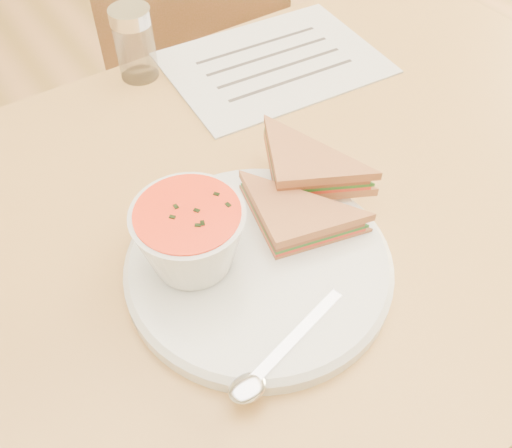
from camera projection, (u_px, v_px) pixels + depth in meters
floor at (286, 422)px, 1.26m from camera, size 5.00×6.00×0.01m
dining_table at (295, 336)px, 0.98m from camera, size 1.00×0.70×0.75m
chair_far at (220, 114)px, 1.21m from camera, size 0.53×0.53×0.96m
plate at (259, 266)px, 0.60m from camera, size 0.35×0.35×0.02m
soup_bowl at (191, 239)px, 0.56m from camera, size 0.11×0.11×0.08m
sandwich_half_a at (276, 254)px, 0.57m from camera, size 0.13×0.13×0.03m
sandwich_half_b at (277, 193)px, 0.61m from camera, size 0.15×0.15×0.04m
spoon at (286, 347)px, 0.52m from camera, size 0.18×0.08×0.01m
paper_menu at (274, 63)px, 0.85m from camera, size 0.33×0.25×0.00m
condiment_shaker at (135, 44)px, 0.80m from camera, size 0.06×0.06×0.10m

